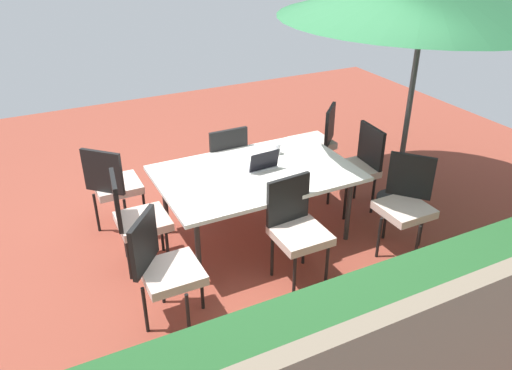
{
  "coord_description": "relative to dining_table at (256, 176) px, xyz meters",
  "views": [
    {
      "loc": [
        2.02,
        4.02,
        3.03
      ],
      "look_at": [
        0.0,
        0.0,
        0.61
      ],
      "focal_mm": 35.64,
      "sensor_mm": 36.0,
      "label": 1
    }
  ],
  "objects": [
    {
      "name": "dining_table",
      "position": [
        0.0,
        0.0,
        0.0
      ],
      "size": [
        1.93,
        1.25,
        0.76
      ],
      "color": "white",
      "rests_on": "ground_plane"
    },
    {
      "name": "chair_southeast",
      "position": [
        1.26,
        -0.8,
        -0.16
      ],
      "size": [
        0.59,
        0.59,
        0.98
      ],
      "rotation": [
        0.0,
        0.0,
        5.5
      ],
      "color": "beige",
      "rests_on": "ground_plane"
    },
    {
      "name": "chair_south",
      "position": [
        0.01,
        -0.78,
        -0.16
      ],
      "size": [
        0.46,
        0.46,
        0.98
      ],
      "rotation": [
        0.0,
        0.0,
        -0.0
      ],
      "color": "beige",
      "rests_on": "ground_plane"
    },
    {
      "name": "cup",
      "position": [
        -0.39,
        -0.27,
        0.1
      ],
      "size": [
        0.08,
        0.08,
        0.12
      ],
      "primitive_type": "cylinder",
      "color": "white",
      "rests_on": "dining_table"
    },
    {
      "name": "chair_northwest",
      "position": [
        -1.21,
        0.85,
        -0.16
      ],
      "size": [
        0.59,
        0.58,
        0.98
      ],
      "rotation": [
        0.0,
        0.0,
        2.29
      ],
      "color": "beige",
      "rests_on": "ground_plane"
    },
    {
      "name": "laptop",
      "position": [
        -0.07,
        -0.04,
        0.09
      ],
      "size": [
        0.34,
        0.27,
        0.21
      ],
      "rotation": [
        0.0,
        0.0,
        0.06
      ],
      "color": "#B7B7BC",
      "rests_on": "dining_table"
    },
    {
      "name": "ground_plane",
      "position": [
        0.0,
        0.0,
        -0.73
      ],
      "size": [
        10.0,
        10.0,
        0.02
      ],
      "primitive_type": "cube",
      "color": "brown"
    },
    {
      "name": "chair_northeast",
      "position": [
        1.22,
        0.79,
        -0.16
      ],
      "size": [
        0.58,
        0.58,
        0.98
      ],
      "rotation": [
        0.0,
        0.0,
        4.04
      ],
      "color": "beige",
      "rests_on": "ground_plane"
    },
    {
      "name": "hedge_row",
      "position": [
        0.0,
        2.32,
        -0.19
      ],
      "size": [
        6.3,
        0.61,
        1.05
      ],
      "primitive_type": "cube",
      "color": "#235628",
      "rests_on": "ground_plane"
    },
    {
      "name": "chair_southwest",
      "position": [
        -1.27,
        -0.84,
        -0.16
      ],
      "size": [
        0.59,
        0.59,
        0.98
      ],
      "rotation": [
        0.0,
        0.0,
        0.79
      ],
      "color": "beige",
      "rests_on": "ground_plane"
    },
    {
      "name": "chair_west",
      "position": [
        -1.28,
        -0.02,
        -0.16
      ],
      "size": [
        0.48,
        0.46,
        0.98
      ],
      "rotation": [
        0.0,
        0.0,
        1.5
      ],
      "color": "beige",
      "rests_on": "ground_plane"
    },
    {
      "name": "chair_north",
      "position": [
        -0.02,
        0.76,
        -0.16
      ],
      "size": [
        0.47,
        0.48,
        0.98
      ],
      "rotation": [
        0.0,
        0.0,
        3.22
      ],
      "color": "beige",
      "rests_on": "ground_plane"
    },
    {
      "name": "chair_east",
      "position": [
        1.23,
        -0.04,
        -0.16
      ],
      "size": [
        0.49,
        0.48,
        0.98
      ],
      "rotation": [
        0.0,
        0.0,
        4.57
      ],
      "color": "beige",
      "rests_on": "ground_plane"
    }
  ]
}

